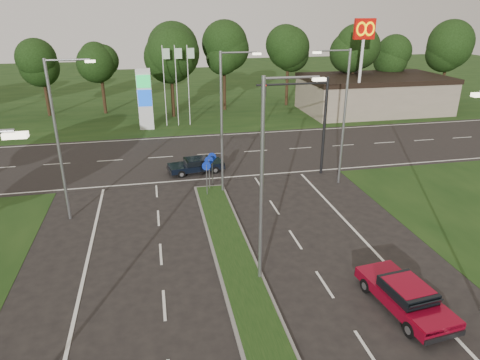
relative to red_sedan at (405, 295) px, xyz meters
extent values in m
cube|color=black|center=(-6.00, 52.20, -0.65)|extent=(160.00, 50.00, 0.02)
cube|color=black|center=(-6.00, 21.20, -0.65)|extent=(160.00, 12.00, 0.02)
cube|color=slate|center=(-6.00, 1.20, -0.59)|extent=(2.00, 26.00, 0.12)
cube|color=gray|center=(16.00, 33.20, 1.35)|extent=(16.00, 9.00, 4.00)
cylinder|color=gray|center=(-5.20, 3.20, 3.85)|extent=(0.16, 0.16, 9.00)
cylinder|color=gray|center=(-4.10, 3.20, 8.25)|extent=(2.20, 0.10, 0.10)
cube|color=#FFF2CC|center=(-3.00, 3.20, 8.15)|extent=(0.50, 0.22, 0.12)
cylinder|color=gray|center=(-5.20, 13.20, 3.85)|extent=(0.16, 0.16, 9.00)
cylinder|color=gray|center=(-4.10, 13.20, 8.25)|extent=(2.20, 0.10, 0.10)
cube|color=#FFF2CC|center=(-3.00, 13.20, 8.15)|extent=(0.50, 0.22, 0.12)
cube|color=#FFF2CC|center=(-12.30, -2.80, 8.15)|extent=(0.50, 0.22, 0.12)
cylinder|color=gray|center=(-14.50, 11.20, 3.85)|extent=(0.16, 0.16, 9.00)
cylinder|color=gray|center=(-13.40, 11.20, 8.25)|extent=(2.20, 0.10, 0.10)
cube|color=#FFF2CC|center=(-12.30, 11.20, 8.15)|extent=(0.50, 0.22, 0.12)
cylinder|color=gray|center=(3.00, 13.20, 3.85)|extent=(0.16, 0.16, 9.00)
cylinder|color=gray|center=(1.90, 13.20, 8.25)|extent=(2.20, 0.10, 0.10)
cube|color=#FFF2CC|center=(0.80, 13.20, 8.15)|extent=(0.50, 0.22, 0.12)
cube|color=#FFF2CC|center=(0.80, -0.80, 8.15)|extent=(0.50, 0.22, 0.12)
cylinder|color=black|center=(2.50, 15.20, 2.85)|extent=(0.20, 0.20, 7.00)
cylinder|color=black|center=(0.00, 15.20, 5.95)|extent=(5.00, 0.14, 0.14)
cube|color=black|center=(-2.00, 15.20, 5.65)|extent=(0.28, 0.28, 0.90)
sphere|color=#FF190C|center=(-2.00, 15.02, 5.95)|extent=(0.20, 0.20, 0.20)
cylinder|color=gray|center=(-6.30, 12.70, 0.45)|extent=(0.06, 0.06, 2.20)
cylinder|color=#0C26A5|center=(-6.30, 12.70, 1.45)|extent=(0.56, 0.04, 0.56)
cylinder|color=gray|center=(-6.00, 13.70, 0.45)|extent=(0.06, 0.06, 2.20)
cylinder|color=#0C26A5|center=(-6.00, 13.70, 1.45)|extent=(0.56, 0.04, 0.56)
cylinder|color=gray|center=(-5.70, 14.40, 0.45)|extent=(0.06, 0.06, 2.20)
cylinder|color=#0C26A5|center=(-5.70, 14.40, 1.45)|extent=(0.56, 0.04, 0.56)
cube|color=silver|center=(-10.00, 30.20, 2.35)|extent=(1.40, 0.30, 6.00)
cube|color=#0CA53F|center=(-10.00, 30.02, 4.15)|extent=(1.30, 0.08, 1.20)
cube|color=#0C3FBF|center=(-10.00, 30.02, 2.55)|extent=(1.30, 0.08, 1.60)
cylinder|color=silver|center=(-8.00, 31.20, 3.35)|extent=(0.08, 0.08, 8.00)
cube|color=#B2D8B2|center=(-7.65, 31.20, 6.55)|extent=(0.70, 0.02, 1.00)
cylinder|color=silver|center=(-6.80, 31.20, 3.35)|extent=(0.08, 0.08, 8.00)
cube|color=#B2D8B2|center=(-6.45, 31.20, 6.55)|extent=(0.70, 0.02, 1.00)
cylinder|color=silver|center=(-5.60, 31.20, 3.35)|extent=(0.08, 0.08, 8.00)
cube|color=#B2D8B2|center=(-5.25, 31.20, 6.55)|extent=(0.70, 0.02, 1.00)
cylinder|color=silver|center=(12.00, 29.20, 4.35)|extent=(0.30, 0.30, 10.00)
cube|color=#BF0C07|center=(12.00, 29.20, 8.75)|extent=(2.20, 0.35, 2.00)
torus|color=#FFC600|center=(11.55, 28.98, 8.75)|extent=(1.06, 0.16, 1.06)
torus|color=#FFC600|center=(12.45, 28.98, 8.75)|extent=(1.06, 0.16, 1.06)
cylinder|color=black|center=(-6.00, 37.20, 1.55)|extent=(0.36, 0.36, 4.40)
sphere|color=black|center=(-6.00, 37.20, 5.85)|extent=(6.00, 6.00, 6.00)
sphere|color=black|center=(-5.70, 37.00, 6.85)|extent=(4.80, 4.80, 4.80)
cube|color=maroon|center=(0.00, 0.02, -0.10)|extent=(2.29, 4.60, 0.45)
cube|color=black|center=(0.01, -0.07, 0.33)|extent=(1.75, 2.11, 0.42)
cube|color=maroon|center=(0.01, -0.07, 0.54)|extent=(1.62, 1.74, 0.04)
cylinder|color=black|center=(-0.98, 1.34, -0.34)|extent=(0.27, 0.64, 0.62)
cylinder|color=black|center=(0.66, 1.52, -0.34)|extent=(0.27, 0.64, 0.62)
cylinder|color=black|center=(-0.67, -1.48, -0.34)|extent=(0.27, 0.64, 0.62)
cylinder|color=black|center=(0.98, -1.29, -0.34)|extent=(0.27, 0.64, 0.62)
cube|color=black|center=(-6.52, 17.20, -0.16)|extent=(4.14, 2.15, 0.40)
cube|color=black|center=(-6.45, 17.21, 0.23)|extent=(1.91, 1.60, 0.38)
cube|color=black|center=(-6.45, 17.21, 0.42)|extent=(1.59, 1.48, 0.04)
cylinder|color=black|center=(-7.68, 16.30, -0.38)|extent=(0.58, 0.25, 0.56)
cylinder|color=black|center=(-7.88, 17.74, -0.38)|extent=(0.58, 0.25, 0.56)
cylinder|color=black|center=(-5.17, 16.65, -0.38)|extent=(0.58, 0.25, 0.56)
cylinder|color=black|center=(-5.37, 18.09, -0.38)|extent=(0.58, 0.25, 0.56)
camera|label=1|loc=(-9.37, -12.49, 10.70)|focal=32.00mm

